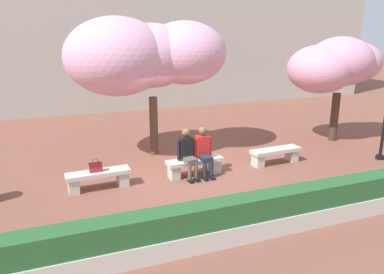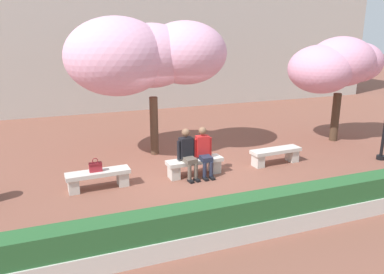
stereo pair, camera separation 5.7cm
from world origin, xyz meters
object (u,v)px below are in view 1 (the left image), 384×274
object	(u,v)px
person_seated_left	(187,152)
cherry_tree_secondary	(336,65)
stone_bench_near_west	(195,165)
stone_bench_center	(275,154)
cherry_tree_main	(145,56)
handbag	(96,167)
person_seated_right	(204,150)
stone_bench_west_end	(98,177)

from	to	relation	value
person_seated_left	cherry_tree_secondary	xyz separation A→B (m)	(5.84, 1.47, 1.91)
stone_bench_near_west	cherry_tree_secondary	distance (m)	6.24
stone_bench_center	cherry_tree_main	xyz separation A→B (m)	(-3.20, 2.14, 2.72)
handbag	person_seated_right	bearing A→B (deg)	-1.04
person_seated_left	person_seated_right	distance (m)	0.45
stone_bench_near_west	person_seated_right	bearing A→B (deg)	-13.07
person_seated_right	stone_bench_west_end	bearing A→B (deg)	178.88
handbag	cherry_tree_main	size ratio (longest dim) A/B	0.07
person_seated_left	cherry_tree_main	xyz separation A→B (m)	(-0.48, 2.19, 2.32)
stone_bench_west_end	cherry_tree_secondary	distance (m)	8.56
person_seated_left	stone_bench_west_end	bearing A→B (deg)	178.66
stone_bench_near_west	cherry_tree_main	size ratio (longest dim) A/B	0.32
stone_bench_near_west	person_seated_left	world-z (taller)	person_seated_left
stone_bench_near_west	person_seated_right	world-z (taller)	person_seated_right
person_seated_right	person_seated_left	bearing A→B (deg)	179.95
stone_bench_near_west	stone_bench_west_end	bearing A→B (deg)	180.00
cherry_tree_secondary	handbag	bearing A→B (deg)	-170.13
stone_bench_center	handbag	size ratio (longest dim) A/B	4.53
stone_bench_near_west	cherry_tree_main	xyz separation A→B (m)	(-0.70, 2.14, 2.72)
person_seated_right	cherry_tree_secondary	bearing A→B (deg)	15.27
person_seated_right	stone_bench_center	bearing A→B (deg)	1.35
person_seated_left	cherry_tree_secondary	world-z (taller)	cherry_tree_secondary
stone_bench_center	handbag	world-z (taller)	handbag
person_seated_right	cherry_tree_main	xyz separation A→B (m)	(-0.93, 2.19, 2.32)
stone_bench_west_end	stone_bench_center	distance (m)	4.99
stone_bench_west_end	stone_bench_near_west	distance (m)	2.50
handbag	person_seated_left	bearing A→B (deg)	-1.23
cherry_tree_main	cherry_tree_secondary	bearing A→B (deg)	-6.50
stone_bench_near_west	cherry_tree_secondary	size ratio (longest dim) A/B	0.43
handbag	cherry_tree_secondary	bearing A→B (deg)	9.87
handbag	stone_bench_west_end	bearing A→B (deg)	3.80
person_seated_right	cherry_tree_secondary	xyz separation A→B (m)	(5.39, 1.47, 1.91)
person_seated_left	cherry_tree_main	distance (m)	3.22
stone_bench_near_west	person_seated_right	size ratio (longest dim) A/B	1.19
stone_bench_near_west	handbag	bearing A→B (deg)	-179.93
person_seated_left	cherry_tree_main	world-z (taller)	cherry_tree_main
stone_bench_center	cherry_tree_main	world-z (taller)	cherry_tree_main
stone_bench_west_end	stone_bench_center	bearing A→B (deg)	0.00
stone_bench_west_end	stone_bench_near_west	xyz separation A→B (m)	(2.50, 0.00, 0.00)
person_seated_left	cherry_tree_secondary	size ratio (longest dim) A/B	0.36
person_seated_right	cherry_tree_secondary	distance (m)	5.90
stone_bench_center	person_seated_right	xyz separation A→B (m)	(-2.27, -0.05, 0.40)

